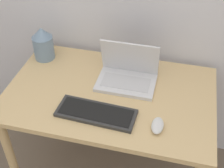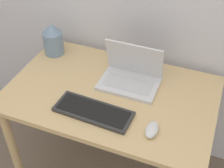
% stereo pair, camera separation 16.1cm
% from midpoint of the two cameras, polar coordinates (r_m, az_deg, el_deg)
% --- Properties ---
extents(desk, '(1.14, 0.73, 0.75)m').
position_cam_midpoint_polar(desk, '(1.78, -2.98, -3.94)').
color(desk, tan).
rests_on(desk, ground_plane).
extents(laptop, '(0.33, 0.23, 0.24)m').
position_cam_midpoint_polar(laptop, '(1.75, 0.22, 1.77)').
color(laptop, silver).
rests_on(laptop, desk).
extents(keyboard, '(0.41, 0.17, 0.02)m').
position_cam_midpoint_polar(keyboard, '(1.59, -5.83, -5.42)').
color(keyboard, '#2D2D2D').
rests_on(keyboard, desk).
extents(mouse, '(0.06, 0.11, 0.04)m').
position_cam_midpoint_polar(mouse, '(1.51, 5.31, -7.71)').
color(mouse, silver).
rests_on(mouse, desk).
extents(vase, '(0.12, 0.12, 0.21)m').
position_cam_midpoint_polar(vase, '(1.98, -14.81, 7.10)').
color(vase, slate).
rests_on(vase, desk).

